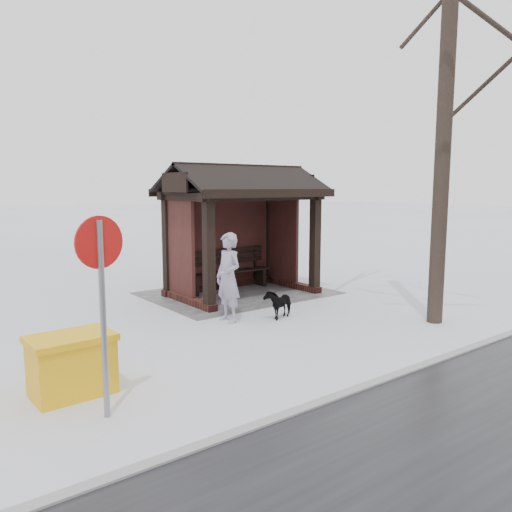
% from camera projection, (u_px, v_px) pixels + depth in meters
% --- Properties ---
extents(ground, '(120.00, 120.00, 0.00)m').
position_uv_depth(ground, '(243.00, 295.00, 11.97)').
color(ground, silver).
rests_on(ground, ground).
extents(kerb, '(120.00, 0.15, 0.06)m').
position_uv_depth(kerb, '(453.00, 355.00, 7.63)').
color(kerb, gray).
rests_on(kerb, ground).
extents(trampled_patch, '(4.20, 3.20, 0.02)m').
position_uv_depth(trampled_patch, '(238.00, 293.00, 12.12)').
color(trampled_patch, gray).
rests_on(trampled_patch, ground).
extents(bus_shelter, '(3.60, 2.40, 3.09)m').
position_uv_depth(bus_shelter, '(239.00, 204.00, 11.79)').
color(bus_shelter, '#371514').
rests_on(bus_shelter, ground).
extents(pedestrian, '(0.44, 0.64, 1.71)m').
position_uv_depth(pedestrian, '(228.00, 278.00, 9.47)').
color(pedestrian, '#948CA4').
rests_on(pedestrian, ground).
extents(dog, '(0.76, 0.53, 0.58)m').
position_uv_depth(dog, '(279.00, 303.00, 9.83)').
color(dog, black).
rests_on(dog, ground).
extents(grit_bin, '(1.02, 0.71, 0.76)m').
position_uv_depth(grit_bin, '(72.00, 364.00, 6.17)').
color(grit_bin, '#F0AB0E').
rests_on(grit_bin, ground).
extents(road_sign, '(0.57, 0.16, 2.26)m').
position_uv_depth(road_sign, '(101.00, 273.00, 5.40)').
color(road_sign, gray).
rests_on(road_sign, ground).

